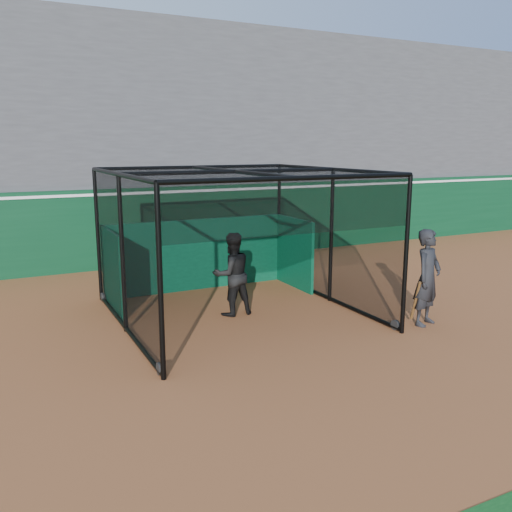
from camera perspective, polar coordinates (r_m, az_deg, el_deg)
name	(u,v)px	position (r m, az deg, el deg)	size (l,w,h in m)	color
ground	(280,348)	(10.54, 2.53, -9.70)	(120.00, 120.00, 0.00)	#9A552C
outfield_wall	(154,225)	(17.91, -10.72, 3.26)	(50.00, 0.50, 2.50)	#0A3B1F
grandstand	(122,127)	(21.40, -13.89, 13.02)	(50.00, 7.85, 8.95)	#4C4C4F
batting_cage	(236,245)	(12.15, -2.10, 1.17)	(5.19, 5.41, 3.26)	black
batter	(232,274)	(12.29, -2.54, -1.92)	(0.93, 0.72, 1.91)	black
on_deck_player	(428,278)	(12.16, 17.61, -2.19)	(0.89, 0.74, 2.09)	black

